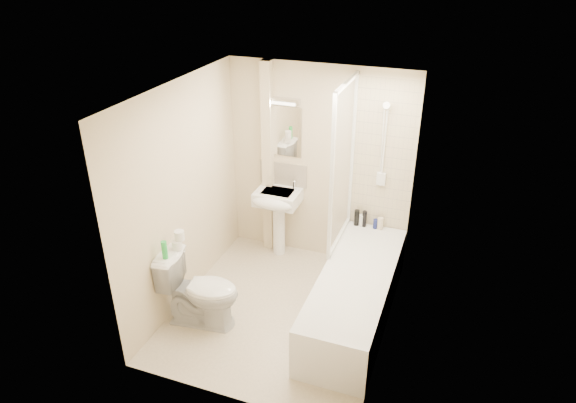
% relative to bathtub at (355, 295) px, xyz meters
% --- Properties ---
extents(floor, '(2.50, 2.50, 0.00)m').
position_rel_bathtub_xyz_m(floor, '(-0.75, -0.18, -0.29)').
color(floor, beige).
rests_on(floor, ground).
extents(wall_back, '(2.20, 0.02, 2.40)m').
position_rel_bathtub_xyz_m(wall_back, '(-0.75, 1.07, 0.91)').
color(wall_back, beige).
rests_on(wall_back, ground).
extents(wall_left, '(0.02, 2.50, 2.40)m').
position_rel_bathtub_xyz_m(wall_left, '(-1.85, -0.18, 0.91)').
color(wall_left, beige).
rests_on(wall_left, ground).
extents(wall_right, '(0.02, 2.50, 2.40)m').
position_rel_bathtub_xyz_m(wall_right, '(0.35, -0.18, 0.91)').
color(wall_right, beige).
rests_on(wall_right, ground).
extents(ceiling, '(2.20, 2.50, 0.02)m').
position_rel_bathtub_xyz_m(ceiling, '(-0.75, -0.18, 2.11)').
color(ceiling, white).
rests_on(ceiling, wall_back).
extents(tile_back, '(0.70, 0.01, 1.75)m').
position_rel_bathtub_xyz_m(tile_back, '(0.00, 1.06, 1.14)').
color(tile_back, beige).
rests_on(tile_back, wall_back).
extents(tile_right, '(0.01, 2.10, 1.75)m').
position_rel_bathtub_xyz_m(tile_right, '(0.34, 0.00, 1.14)').
color(tile_right, beige).
rests_on(tile_right, wall_right).
extents(pipe_boxing, '(0.12, 0.12, 2.40)m').
position_rel_bathtub_xyz_m(pipe_boxing, '(-1.37, 1.01, 0.91)').
color(pipe_boxing, beige).
rests_on(pipe_boxing, ground).
extents(splashback, '(0.60, 0.02, 0.30)m').
position_rel_bathtub_xyz_m(splashback, '(-1.19, 1.06, 0.74)').
color(splashback, beige).
rests_on(splashback, wall_back).
extents(mirror, '(0.46, 0.01, 0.60)m').
position_rel_bathtub_xyz_m(mirror, '(-1.19, 1.06, 1.29)').
color(mirror, white).
rests_on(mirror, wall_back).
extents(strip_light, '(0.42, 0.07, 0.07)m').
position_rel_bathtub_xyz_m(strip_light, '(-1.19, 1.04, 1.66)').
color(strip_light, silver).
rests_on(strip_light, wall_back).
extents(bathtub, '(0.70, 2.10, 0.55)m').
position_rel_bathtub_xyz_m(bathtub, '(0.00, 0.00, 0.00)').
color(bathtub, white).
rests_on(bathtub, ground).
extents(shower_screen, '(0.04, 0.92, 1.80)m').
position_rel_bathtub_xyz_m(shower_screen, '(-0.35, 0.62, 1.16)').
color(shower_screen, white).
rests_on(shower_screen, bathtub).
extents(shower_fixture, '(0.10, 0.16, 0.99)m').
position_rel_bathtub_xyz_m(shower_fixture, '(-0.00, 1.02, 1.26)').
color(shower_fixture, white).
rests_on(shower_fixture, wall_back).
extents(pedestal_sink, '(0.52, 0.48, 1.01)m').
position_rel_bathtub_xyz_m(pedestal_sink, '(-1.19, 0.84, 0.42)').
color(pedestal_sink, white).
rests_on(pedestal_sink, ground).
extents(bottle_black_a, '(0.06, 0.06, 0.20)m').
position_rel_bathtub_xyz_m(bottle_black_a, '(-0.24, 0.98, 0.36)').
color(bottle_black_a, black).
rests_on(bottle_black_a, bathtub).
extents(bottle_white_a, '(0.06, 0.06, 0.15)m').
position_rel_bathtub_xyz_m(bottle_white_a, '(-0.18, 0.98, 0.33)').
color(bottle_white_a, silver).
rests_on(bottle_white_a, bathtub).
extents(bottle_black_b, '(0.05, 0.05, 0.20)m').
position_rel_bathtub_xyz_m(bottle_black_b, '(-0.15, 0.98, 0.36)').
color(bottle_black_b, black).
rests_on(bottle_black_b, bathtub).
extents(bottle_blue, '(0.05, 0.05, 0.12)m').
position_rel_bathtub_xyz_m(bottle_blue, '(-0.01, 0.98, 0.32)').
color(bottle_blue, navy).
rests_on(bottle_blue, bathtub).
extents(bottle_cream, '(0.07, 0.07, 0.15)m').
position_rel_bathtub_xyz_m(bottle_cream, '(0.04, 0.98, 0.33)').
color(bottle_cream, beige).
rests_on(bottle_cream, bathtub).
extents(toilet, '(0.64, 0.90, 0.81)m').
position_rel_bathtub_xyz_m(toilet, '(-1.47, -0.61, 0.11)').
color(toilet, white).
rests_on(toilet, ground).
extents(toilet_roll_lower, '(0.10, 0.10, 0.09)m').
position_rel_bathtub_xyz_m(toilet_roll_lower, '(-1.72, -0.55, 0.56)').
color(toilet_roll_lower, white).
rests_on(toilet_roll_lower, toilet).
extents(toilet_roll_upper, '(0.10, 0.10, 0.10)m').
position_rel_bathtub_xyz_m(toilet_roll_upper, '(-1.71, -0.53, 0.66)').
color(toilet_roll_upper, white).
rests_on(toilet_roll_upper, toilet_roll_lower).
extents(green_bottle, '(0.06, 0.06, 0.19)m').
position_rel_bathtub_xyz_m(green_bottle, '(-1.74, -0.75, 0.61)').
color(green_bottle, green).
rests_on(green_bottle, toilet).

